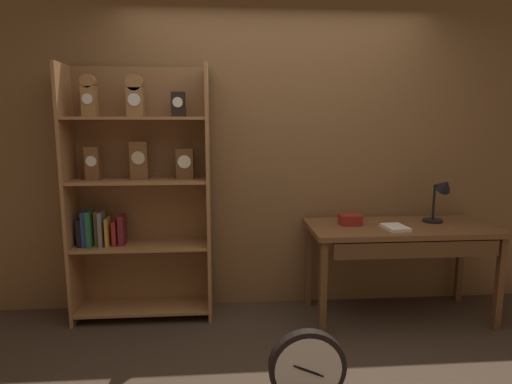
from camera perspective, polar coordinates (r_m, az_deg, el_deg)
back_wood_panel at (r=3.68m, az=2.60°, el=4.72°), size 4.80×0.05×2.60m
bookshelf at (r=3.55m, az=-15.44°, el=-0.05°), size 1.10×0.35×2.03m
workbench at (r=3.63m, az=18.75°, el=-5.60°), size 1.47×0.65×0.78m
desk_lamp at (r=3.79m, az=23.40°, el=-0.39°), size 0.20×0.21×0.39m
toolbox_small at (r=3.53m, az=12.42°, el=-3.63°), size 0.17×0.13×0.08m
open_repair_manual at (r=3.49m, az=18.01°, el=-4.51°), size 0.18×0.23×0.02m
round_clock_large at (r=2.58m, az=6.81°, el=-22.43°), size 0.43×0.11×0.47m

